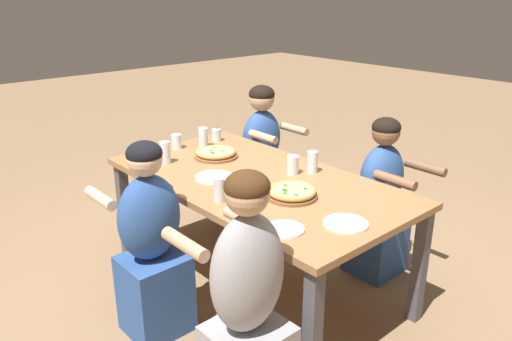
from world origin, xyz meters
TOP-DOWN VIEW (x-y plane):
  - ground_plane at (0.00, 0.00)m, footprint 18.00×18.00m
  - dining_table at (0.00, 0.00)m, footprint 1.94×1.04m
  - pizza_board_main at (-0.49, 0.06)m, footprint 0.31×0.31m
  - pizza_board_second at (0.36, -0.05)m, footprint 0.29×0.29m
  - empty_plate_a at (0.62, -0.37)m, footprint 0.20×0.20m
  - empty_plate_b at (0.78, -0.10)m, footprint 0.23×0.23m
  - empty_plate_c at (-0.18, -0.19)m, footprint 0.24×0.24m
  - cocktail_glass_blue at (-0.80, 0.30)m, footprint 0.07×0.07m
  - drinking_glass_a at (-0.74, 0.14)m, footprint 0.07×0.07m
  - drinking_glass_b at (0.10, 0.22)m, footprint 0.08×0.08m
  - drinking_glass_c at (0.13, -0.39)m, footprint 0.06×0.06m
  - drinking_glass_d at (0.16, 0.34)m, footprint 0.07×0.07m
  - drinking_glass_e at (-0.62, -0.27)m, footprint 0.07×0.07m
  - drinking_glass_f at (-0.84, -0.03)m, footprint 0.07×0.07m
  - diner_far_midright at (0.42, 0.74)m, footprint 0.51×0.40m
  - diner_far_left at (-0.76, 0.74)m, footprint 0.51×0.40m
  - diner_near_right at (0.78, -0.74)m, footprint 0.51×0.40m
  - diner_near_center at (-0.04, -0.74)m, footprint 0.51×0.40m

SIDE VIEW (x-z plane):
  - ground_plane at x=0.00m, z-range 0.00..0.00m
  - diner_far_midright at x=0.42m, z-range -0.05..1.05m
  - diner_near_center at x=-0.04m, z-range -0.05..1.09m
  - diner_far_left at x=-0.76m, z-range -0.04..1.11m
  - diner_near_right at x=0.78m, z-range -0.05..1.15m
  - dining_table at x=0.00m, z-range 0.30..1.07m
  - empty_plate_c at x=-0.18m, z-range 0.76..0.78m
  - empty_plate_b at x=0.78m, z-range 0.76..0.78m
  - empty_plate_a at x=0.62m, z-range 0.76..0.78m
  - pizza_board_main at x=-0.49m, z-range 0.76..0.82m
  - pizza_board_second at x=0.36m, z-range 0.77..0.82m
  - cocktail_glass_blue at x=-0.80m, z-range 0.75..0.86m
  - drinking_glass_f at x=-0.84m, z-range 0.76..0.87m
  - drinking_glass_c at x=0.13m, z-range 0.75..0.89m
  - drinking_glass_b at x=0.10m, z-range 0.76..0.88m
  - drinking_glass_d at x=0.16m, z-range 0.75..0.89m
  - drinking_glass_a at x=-0.74m, z-range 0.75..0.90m
  - drinking_glass_e at x=-0.62m, z-range 0.75..0.90m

